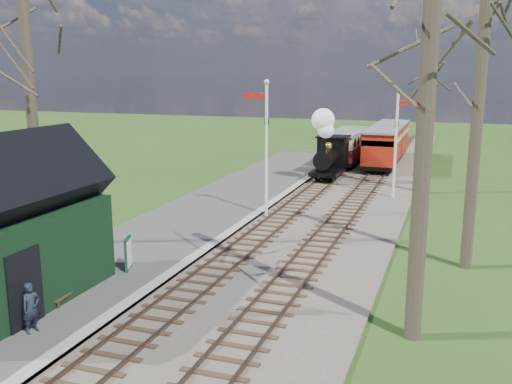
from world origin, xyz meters
TOP-DOWN VIEW (x-y plane):
  - distant_hills at (1.40, 64.38)m, footprint 114.40×48.00m
  - ballast_bed at (1.30, 22.00)m, footprint 8.00×60.00m
  - track_near at (0.00, 22.00)m, footprint 1.60×60.00m
  - track_far at (2.60, 22.00)m, footprint 1.60×60.00m
  - platform at (-3.50, 14.00)m, footprint 5.00×44.00m
  - coping_strip at (-1.20, 14.00)m, footprint 0.40×44.00m
  - station_shed at (-4.30, 4.00)m, footprint 3.25×6.30m
  - semaphore_near at (-0.77, 16.00)m, footprint 1.22×0.24m
  - semaphore_far at (4.37, 22.00)m, footprint 1.22×0.24m
  - bare_trees at (1.33, 10.10)m, footprint 15.51×22.39m
  - fence_line at (0.30, 36.00)m, footprint 12.60×0.08m
  - locomotive at (-0.01, 25.91)m, footprint 1.71×3.99m
  - coach at (0.00, 31.97)m, footprint 2.00×6.84m
  - red_carriage_a at (2.60, 30.52)m, footprint 2.13×5.29m
  - red_carriage_b at (2.60, 36.02)m, footprint 2.13×5.29m
  - sign_board at (-2.63, 7.54)m, footprint 0.32×0.72m
  - bench at (-3.05, 4.67)m, footprint 0.54×1.32m
  - person at (-2.42, 2.75)m, footprint 0.43×0.54m

SIDE VIEW (x-z plane):
  - distant_hills at x=1.40m, z-range -27.22..-5.20m
  - ballast_bed at x=1.30m, z-range 0.00..0.10m
  - track_near at x=0.00m, z-range 0.02..0.17m
  - track_far at x=2.60m, z-range 0.02..0.17m
  - platform at x=-3.50m, z-range 0.00..0.20m
  - coping_strip at x=-1.20m, z-range 0.00..0.21m
  - bench at x=-3.05m, z-range 0.18..0.91m
  - fence_line at x=0.30m, z-range 0.05..1.05m
  - sign_board at x=-2.63m, z-range 0.20..1.27m
  - person at x=-2.42m, z-range 0.20..1.48m
  - coach at x=0.00m, z-range 0.40..2.51m
  - red_carriage_a at x=2.60m, z-range 0.42..2.67m
  - red_carriage_b at x=2.60m, z-range 0.42..2.67m
  - locomotive at x=-0.01m, z-range -0.16..4.12m
  - station_shed at x=-4.30m, z-range -0.12..4.66m
  - semaphore_far at x=4.37m, z-range 0.49..6.21m
  - semaphore_near at x=-0.77m, z-range 0.51..6.73m
  - bare_trees at x=1.33m, z-range -0.79..11.21m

